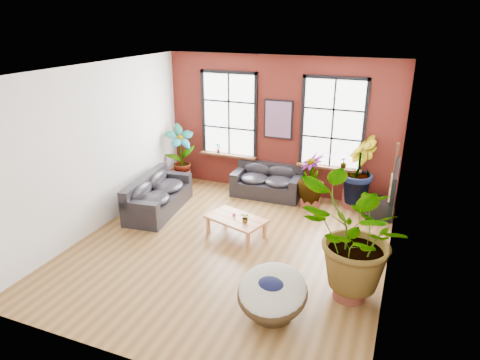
# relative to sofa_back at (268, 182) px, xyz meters

# --- Properties ---
(room) EXTENTS (6.04, 6.54, 3.54)m
(room) POSITION_rel_sofa_back_xyz_m (0.14, -2.73, 1.38)
(room) COLOR brown
(room) RESTS_ON ground
(sofa_back) EXTENTS (1.77, 0.89, 0.81)m
(sofa_back) POSITION_rel_sofa_back_xyz_m (0.00, 0.00, 0.00)
(sofa_back) COLOR black
(sofa_back) RESTS_ON ground
(sofa_left) EXTENTS (1.12, 2.20, 0.83)m
(sofa_left) POSITION_rel_sofa_back_xyz_m (-2.16, -1.87, 0.01)
(sofa_left) COLOR black
(sofa_left) RESTS_ON ground
(coffee_table) EXTENTS (1.39, 1.05, 0.48)m
(coffee_table) POSITION_rel_sofa_back_xyz_m (0.06, -2.31, -0.01)
(coffee_table) COLOR #BE7344
(coffee_table) RESTS_ON ground
(papasan_chair) EXTENTS (1.12, 1.14, 0.82)m
(papasan_chair) POSITION_rel_sofa_back_xyz_m (1.58, -4.54, 0.05)
(papasan_chair) COLOR #382714
(papasan_chair) RESTS_ON ground
(poster) EXTENTS (0.74, 0.06, 0.98)m
(poster) POSITION_rel_sofa_back_xyz_m (0.14, 0.31, 1.59)
(poster) COLOR black
(poster) RESTS_ON room
(tv_wall_unit) EXTENTS (0.13, 1.86, 1.20)m
(tv_wall_unit) POSITION_rel_sofa_back_xyz_m (3.07, -2.28, 1.18)
(tv_wall_unit) COLOR black
(tv_wall_unit) RESTS_ON room
(media_box) EXTENTS (0.63, 0.55, 0.48)m
(media_box) POSITION_rel_sofa_back_xyz_m (2.79, -0.35, -0.13)
(media_box) COLOR black
(media_box) RESTS_ON ground
(pot_back_left) EXTENTS (0.71, 0.71, 0.41)m
(pot_back_left) POSITION_rel_sofa_back_xyz_m (-2.46, -0.19, -0.16)
(pot_back_left) COLOR brown
(pot_back_left) RESTS_ON ground
(pot_back_right) EXTENTS (0.64, 0.64, 0.40)m
(pot_back_right) POSITION_rel_sofa_back_xyz_m (2.17, 0.13, -0.17)
(pot_back_right) COLOR brown
(pot_back_right) RESTS_ON ground
(pot_right_wall) EXTENTS (0.63, 0.63, 0.39)m
(pot_right_wall) POSITION_rel_sofa_back_xyz_m (2.63, -3.62, -0.17)
(pot_right_wall) COLOR brown
(pot_right_wall) RESTS_ON ground
(pot_mid) EXTENTS (0.64, 0.64, 0.36)m
(pot_mid) POSITION_rel_sofa_back_xyz_m (1.18, -0.26, -0.18)
(pot_mid) COLOR brown
(pot_mid) RESTS_ON ground
(floor_plant_back_left) EXTENTS (0.95, 0.96, 1.53)m
(floor_plant_back_left) POSITION_rel_sofa_back_xyz_m (-2.43, -0.16, 0.55)
(floor_plant_back_left) COLOR #1D5717
(floor_plant_back_left) RESTS_ON ground
(floor_plant_back_right) EXTENTS (0.95, 1.07, 1.65)m
(floor_plant_back_right) POSITION_rel_sofa_back_xyz_m (2.19, 0.10, 0.61)
(floor_plant_back_right) COLOR #1D5717
(floor_plant_back_right) RESTS_ON ground
(floor_plant_right_wall) EXTENTS (2.22, 2.21, 1.86)m
(floor_plant_right_wall) POSITION_rel_sofa_back_xyz_m (2.62, -3.60, 0.73)
(floor_plant_right_wall) COLOR #1D5717
(floor_plant_right_wall) RESTS_ON ground
(floor_plant_mid) EXTENTS (0.91, 0.91, 1.19)m
(floor_plant_mid) POSITION_rel_sofa_back_xyz_m (1.18, -0.28, 0.37)
(floor_plant_mid) COLOR #1D5717
(floor_plant_mid) RESTS_ON ground
(table_plant) EXTENTS (0.26, 0.24, 0.23)m
(table_plant) POSITION_rel_sofa_back_xyz_m (0.33, -2.44, 0.15)
(table_plant) COLOR #1D5717
(table_plant) RESTS_ON coffee_table
(sill_plant_left) EXTENTS (0.17, 0.17, 0.27)m
(sill_plant_left) POSITION_rel_sofa_back_xyz_m (-1.51, 0.26, 0.67)
(sill_plant_left) COLOR #1D5717
(sill_plant_left) RESTS_ON room
(sill_plant_right) EXTENTS (0.19, 0.19, 0.27)m
(sill_plant_right) POSITION_rel_sofa_back_xyz_m (1.84, 0.26, 0.67)
(sill_plant_right) COLOR #1D5717
(sill_plant_right) RESTS_ON room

